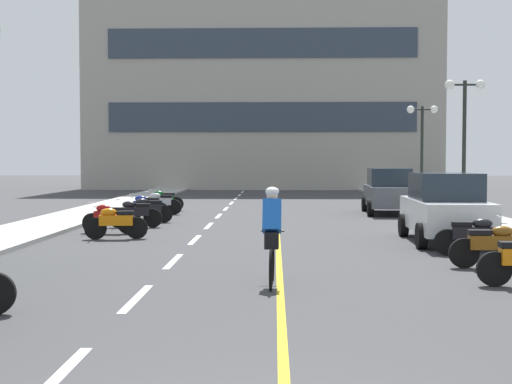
# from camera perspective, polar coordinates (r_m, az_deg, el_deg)

# --- Properties ---
(ground_plane) EXTENTS (140.00, 140.00, 0.00)m
(ground_plane) POSITION_cam_1_polar(r_m,az_deg,el_deg) (25.86, 1.18, -2.16)
(ground_plane) COLOR #38383A
(curb_left) EXTENTS (2.40, 72.00, 0.12)m
(curb_left) POSITION_cam_1_polar(r_m,az_deg,el_deg) (29.77, -12.78, -1.48)
(curb_left) COLOR #A8A8A3
(curb_left) RESTS_ON ground
(curb_right) EXTENTS (2.40, 72.00, 0.12)m
(curb_right) POSITION_cam_1_polar(r_m,az_deg,el_deg) (29.70, 15.25, -1.51)
(curb_right) COLOR #A8A8A3
(curb_right) RESTS_ON ground
(lane_dash_0) EXTENTS (0.14, 2.20, 0.01)m
(lane_dash_0) POSITION_cam_1_polar(r_m,az_deg,el_deg) (7.43, -15.93, -14.36)
(lane_dash_0) COLOR silver
(lane_dash_0) RESTS_ON ground
(lane_dash_1) EXTENTS (0.14, 2.20, 0.01)m
(lane_dash_1) POSITION_cam_1_polar(r_m,az_deg,el_deg) (11.19, -9.71, -8.52)
(lane_dash_1) COLOR silver
(lane_dash_1) RESTS_ON ground
(lane_dash_2) EXTENTS (0.14, 2.20, 0.01)m
(lane_dash_2) POSITION_cam_1_polar(r_m,az_deg,el_deg) (15.08, -6.74, -5.61)
(lane_dash_2) COLOR silver
(lane_dash_2) RESTS_ON ground
(lane_dash_3) EXTENTS (0.14, 2.20, 0.01)m
(lane_dash_3) POSITION_cam_1_polar(r_m,az_deg,el_deg) (19.02, -5.00, -3.89)
(lane_dash_3) COLOR silver
(lane_dash_3) RESTS_ON ground
(lane_dash_4) EXTENTS (0.14, 2.20, 0.01)m
(lane_dash_4) POSITION_cam_1_polar(r_m,az_deg,el_deg) (22.97, -3.87, -2.76)
(lane_dash_4) COLOR silver
(lane_dash_4) RESTS_ON ground
(lane_dash_5) EXTENTS (0.14, 2.20, 0.01)m
(lane_dash_5) POSITION_cam_1_polar(r_m,az_deg,el_deg) (26.94, -3.07, -1.96)
(lane_dash_5) COLOR silver
(lane_dash_5) RESTS_ON ground
(lane_dash_6) EXTENTS (0.14, 2.20, 0.01)m
(lane_dash_6) POSITION_cam_1_polar(r_m,az_deg,el_deg) (30.92, -2.47, -1.37)
(lane_dash_6) COLOR silver
(lane_dash_6) RESTS_ON ground
(lane_dash_7) EXTENTS (0.14, 2.20, 0.01)m
(lane_dash_7) POSITION_cam_1_polar(r_m,az_deg,el_deg) (34.90, -2.01, -0.91)
(lane_dash_7) COLOR silver
(lane_dash_7) RESTS_ON ground
(lane_dash_8) EXTENTS (0.14, 2.20, 0.01)m
(lane_dash_8) POSITION_cam_1_polar(r_m,az_deg,el_deg) (38.89, -1.65, -0.54)
(lane_dash_8) COLOR silver
(lane_dash_8) RESTS_ON ground
(lane_dash_9) EXTENTS (0.14, 2.20, 0.01)m
(lane_dash_9) POSITION_cam_1_polar(r_m,az_deg,el_deg) (42.88, -1.35, -0.25)
(lane_dash_9) COLOR silver
(lane_dash_9) RESTS_ON ground
(lane_dash_10) EXTENTS (0.14, 2.20, 0.01)m
(lane_dash_10) POSITION_cam_1_polar(r_m,az_deg,el_deg) (46.87, -1.11, -0.00)
(lane_dash_10) COLOR silver
(lane_dash_10) RESTS_ON ground
(lane_dash_11) EXTENTS (0.14, 2.20, 0.01)m
(lane_dash_11) POSITION_cam_1_polar(r_m,az_deg,el_deg) (50.86, -0.90, 0.21)
(lane_dash_11) COLOR silver
(lane_dash_11) RESTS_ON ground
(centre_line_yellow) EXTENTS (0.12, 66.00, 0.01)m
(centre_line_yellow) POSITION_cam_1_polar(r_m,az_deg,el_deg) (28.85, 1.71, -1.65)
(centre_line_yellow) COLOR gold
(centre_line_yellow) RESTS_ON ground
(office_building) EXTENTS (26.00, 9.19, 17.33)m
(office_building) POSITION_cam_1_polar(r_m,az_deg,el_deg) (54.70, 0.57, 9.47)
(office_building) COLOR #9E998E
(office_building) RESTS_ON ground
(street_lamp_mid) EXTENTS (1.46, 0.36, 4.95)m
(street_lamp_mid) POSITION_cam_1_polar(r_m,az_deg,el_deg) (26.66, 16.62, 5.96)
(street_lamp_mid) COLOR black
(street_lamp_mid) RESTS_ON curb_right
(street_lamp_far) EXTENTS (1.46, 0.36, 4.59)m
(street_lamp_far) POSITION_cam_1_polar(r_m,az_deg,el_deg) (33.99, 13.37, 4.87)
(street_lamp_far) COLOR black
(street_lamp_far) RESTS_ON curb_right
(parked_car_near) EXTENTS (2.02, 4.25, 1.82)m
(parked_car_near) POSITION_cam_1_polar(r_m,az_deg,el_deg) (18.92, 15.13, -1.23)
(parked_car_near) COLOR black
(parked_car_near) RESTS_ON ground
(parked_car_mid) EXTENTS (2.09, 4.28, 1.82)m
(parked_car_mid) POSITION_cam_1_polar(r_m,az_deg,el_deg) (28.49, 10.76, 0.09)
(parked_car_mid) COLOR black
(parked_car_mid) RESTS_ON ground
(motorcycle_3) EXTENTS (1.70, 0.60, 0.92)m
(motorcycle_3) POSITION_cam_1_polar(r_m,az_deg,el_deg) (14.71, 18.72, -4.09)
(motorcycle_3) COLOR black
(motorcycle_3) RESTS_ON ground
(motorcycle_4) EXTENTS (1.69, 0.61, 0.92)m
(motorcycle_4) POSITION_cam_1_polar(r_m,az_deg,el_deg) (16.43, 17.30, -3.38)
(motorcycle_4) COLOR black
(motorcycle_4) RESTS_ON ground
(motorcycle_5) EXTENTS (1.70, 0.60, 0.92)m
(motorcycle_5) POSITION_cam_1_polar(r_m,az_deg,el_deg) (19.40, -11.36, -2.41)
(motorcycle_5) COLOR black
(motorcycle_5) RESTS_ON ground
(motorcycle_6) EXTENTS (1.70, 0.60, 0.92)m
(motorcycle_6) POSITION_cam_1_polar(r_m,az_deg,el_deg) (20.92, -11.85, -2.05)
(motorcycle_6) COLOR black
(motorcycle_6) RESTS_ON ground
(motorcycle_7) EXTENTS (1.70, 0.60, 0.92)m
(motorcycle_7) POSITION_cam_1_polar(r_m,az_deg,el_deg) (22.60, -9.82, -1.69)
(motorcycle_7) COLOR black
(motorcycle_7) RESTS_ON ground
(motorcycle_8) EXTENTS (1.63, 0.81, 0.92)m
(motorcycle_8) POSITION_cam_1_polar(r_m,az_deg,el_deg) (24.13, -8.83, -1.41)
(motorcycle_8) COLOR black
(motorcycle_8) RESTS_ON ground
(motorcycle_9) EXTENTS (1.70, 0.60, 0.92)m
(motorcycle_9) POSITION_cam_1_polar(r_m,az_deg,el_deg) (25.91, -8.97, -1.13)
(motorcycle_9) COLOR black
(motorcycle_9) RESTS_ON ground
(motorcycle_10) EXTENTS (1.70, 0.60, 0.92)m
(motorcycle_10) POSITION_cam_1_polar(r_m,az_deg,el_deg) (27.86, -7.82, -0.86)
(motorcycle_10) COLOR black
(motorcycle_10) RESTS_ON ground
(motorcycle_11) EXTENTS (1.70, 0.60, 0.92)m
(motorcycle_11) POSITION_cam_1_polar(r_m,az_deg,el_deg) (29.70, -7.58, -0.64)
(motorcycle_11) COLOR black
(motorcycle_11) RESTS_ON ground
(cyclist_rider) EXTENTS (0.42, 1.77, 1.71)m
(cyclist_rider) POSITION_cam_1_polar(r_m,az_deg,el_deg) (12.10, 1.30, -3.41)
(cyclist_rider) COLOR black
(cyclist_rider) RESTS_ON ground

